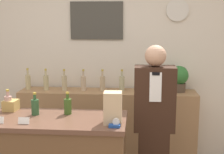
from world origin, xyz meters
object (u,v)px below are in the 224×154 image
at_px(shopkeeper, 154,124).
at_px(tape_dispenser, 115,124).
at_px(paper_bag, 113,108).
at_px(potted_plant, 179,78).

xyz_separation_m(shopkeeper, tape_dispenser, (-0.34, -0.65, 0.21)).
xyz_separation_m(shopkeeper, paper_bag, (-0.36, -0.57, 0.32)).
xyz_separation_m(potted_plant, tape_dispenser, (-0.67, -1.48, -0.11)).
bearing_deg(paper_bag, potted_plant, 63.42).
bearing_deg(paper_bag, tape_dispenser, -74.04).
distance_m(shopkeeper, tape_dispenser, 0.76).
xyz_separation_m(potted_plant, paper_bag, (-0.70, -1.40, -0.00)).
relative_size(shopkeeper, potted_plant, 4.86).
relative_size(shopkeeper, tape_dispenser, 17.38).
bearing_deg(tape_dispenser, paper_bag, 105.96).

